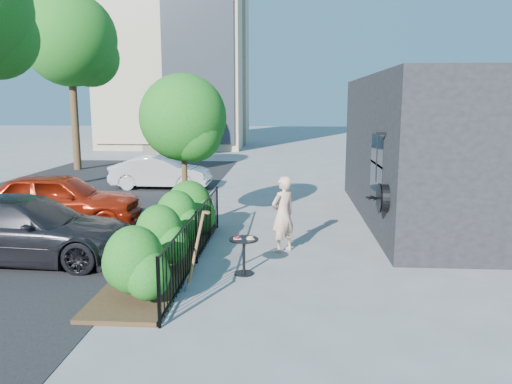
# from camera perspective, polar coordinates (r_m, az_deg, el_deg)

# --- Properties ---
(ground) EXTENTS (120.00, 120.00, 0.00)m
(ground) POSITION_cam_1_polar(r_m,az_deg,el_deg) (10.30, 1.54, -8.32)
(ground) COLOR gray
(ground) RESTS_ON ground
(shop_building) EXTENTS (6.22, 9.00, 4.00)m
(shop_building) POSITION_cam_1_polar(r_m,az_deg,el_deg) (15.21, 23.54, 4.56)
(shop_building) COLOR black
(shop_building) RESTS_ON ground
(fence) EXTENTS (0.05, 6.05, 1.10)m
(fence) POSITION_cam_1_polar(r_m,az_deg,el_deg) (10.30, -6.84, -5.14)
(fence) COLOR black
(fence) RESTS_ON ground
(planting_bed) EXTENTS (1.30, 6.00, 0.08)m
(planting_bed) POSITION_cam_1_polar(r_m,az_deg,el_deg) (10.60, -10.54, -7.74)
(planting_bed) COLOR #382616
(planting_bed) RESTS_ON ground
(shrubs) EXTENTS (1.10, 5.60, 1.24)m
(shrubs) POSITION_cam_1_polar(r_m,az_deg,el_deg) (10.49, -9.99, -4.16)
(shrubs) COLOR #155A14
(shrubs) RESTS_ON ground
(patio_tree) EXTENTS (2.20, 2.20, 3.94)m
(patio_tree) POSITION_cam_1_polar(r_m,az_deg,el_deg) (12.80, -8.05, 7.82)
(patio_tree) COLOR #3F2B19
(patio_tree) RESTS_ON ground
(street) EXTENTS (9.00, 30.00, 0.01)m
(street) POSITION_cam_1_polar(r_m,az_deg,el_deg) (15.09, -25.62, -3.32)
(street) COLOR black
(street) RESTS_ON ground
(street_tree_far) EXTENTS (4.40, 4.40, 8.28)m
(street_tree_far) POSITION_cam_1_polar(r_m,az_deg,el_deg) (25.99, -20.38, 15.43)
(street_tree_far) COLOR #3F2B19
(street_tree_far) RESTS_ON ground
(cafe_table) EXTENTS (0.56, 0.56, 0.76)m
(cafe_table) POSITION_cam_1_polar(r_m,az_deg,el_deg) (9.62, -1.39, -6.61)
(cafe_table) COLOR black
(cafe_table) RESTS_ON ground
(woman) EXTENTS (0.73, 0.72, 1.69)m
(woman) POSITION_cam_1_polar(r_m,az_deg,el_deg) (11.00, 3.11, -2.55)
(woman) COLOR #D9A78C
(woman) RESTS_ON ground
(shovel) EXTENTS (0.49, 0.19, 1.47)m
(shovel) POSITION_cam_1_polar(r_m,az_deg,el_deg) (8.84, -7.06, -7.16)
(shovel) COLOR brown
(shovel) RESTS_ON ground
(car_red) EXTENTS (4.50, 2.26, 1.47)m
(car_red) POSITION_cam_1_polar(r_m,az_deg,el_deg) (14.20, -21.64, -0.82)
(car_red) COLOR #A2210D
(car_red) RESTS_ON ground
(car_silver) EXTENTS (3.79, 1.37, 1.24)m
(car_silver) POSITION_cam_1_polar(r_m,az_deg,el_deg) (19.53, -10.83, 2.22)
(car_silver) COLOR #BCBDC2
(car_silver) RESTS_ON ground
(car_darkgrey) EXTENTS (4.69, 1.93, 1.36)m
(car_darkgrey) POSITION_cam_1_polar(r_m,az_deg,el_deg) (11.45, -24.81, -3.85)
(car_darkgrey) COLOR black
(car_darkgrey) RESTS_ON ground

